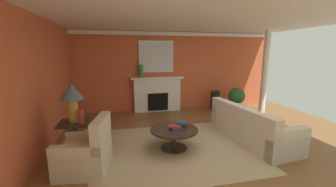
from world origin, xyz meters
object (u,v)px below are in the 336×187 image
object	(u,v)px
fireplace	(157,95)
side_table	(76,136)
table_lamp	(72,95)
vase_tall_corner	(215,100)
coffee_table	(174,134)
vase_on_side_table	(81,116)
armchair_near_window	(86,154)
mantel_mirror	(156,57)
sofa	(251,129)
vase_mantel_left	(141,71)
potted_plant	(236,98)

from	to	relation	value
fireplace	side_table	distance (m)	3.57
table_lamp	vase_tall_corner	bearing A→B (deg)	31.57
coffee_table	vase_on_side_table	distance (m)	1.88
armchair_near_window	vase_tall_corner	size ratio (longest dim) A/B	1.41
side_table	mantel_mirror	bearing A→B (deg)	54.43
sofa	armchair_near_window	size ratio (longest dim) A/B	2.30
vase_mantel_left	vase_on_side_table	world-z (taller)	vase_mantel_left
fireplace	armchair_near_window	size ratio (longest dim) A/B	1.89
mantel_mirror	sofa	bearing A→B (deg)	-62.21
potted_plant	vase_on_side_table	bearing A→B (deg)	-153.74
mantel_mirror	vase_tall_corner	xyz separation A→B (m)	(2.03, -0.42, -1.54)
mantel_mirror	vase_mantel_left	size ratio (longest dim) A/B	2.81
side_table	vase_tall_corner	bearing A→B (deg)	31.57
coffee_table	sofa	bearing A→B (deg)	0.15
fireplace	vase_on_side_table	xyz separation A→B (m)	(-1.98, -2.98, 0.27)
armchair_near_window	vase_on_side_table	bearing A→B (deg)	104.80
potted_plant	sofa	bearing A→B (deg)	-113.17
vase_tall_corner	side_table	bearing A→B (deg)	-148.43
fireplace	vase_on_side_table	bearing A→B (deg)	-123.62
coffee_table	fireplace	bearing A→B (deg)	86.73
vase_on_side_table	potted_plant	bearing A→B (deg)	26.26
vase_mantel_left	potted_plant	xyz separation A→B (m)	(3.18, -0.65, -0.92)
mantel_mirror	table_lamp	xyz separation A→B (m)	(-2.13, -2.98, -0.66)
fireplace	vase_mantel_left	world-z (taller)	vase_mantel_left
sofa	vase_tall_corner	world-z (taller)	sofa
armchair_near_window	potted_plant	xyz separation A→B (m)	(4.48, 2.78, 0.19)
mantel_mirror	armchair_near_window	size ratio (longest dim) A/B	1.26
mantel_mirror	potted_plant	xyz separation A→B (m)	(2.63, -0.82, -1.39)
fireplace	coffee_table	world-z (taller)	fireplace
armchair_near_window	coffee_table	bearing A→B (deg)	15.57
vase_mantel_left	sofa	bearing A→B (deg)	-53.37
sofa	coffee_table	world-z (taller)	sofa
vase_on_side_table	fireplace	bearing A→B (deg)	56.38
armchair_near_window	vase_on_side_table	xyz separation A→B (m)	(-0.13, 0.50, 0.53)
sofa	table_lamp	world-z (taller)	table_lamp
mantel_mirror	vase_tall_corner	distance (m)	2.59
sofa	coffee_table	distance (m)	1.82
vase_mantel_left	table_lamp	bearing A→B (deg)	-119.36
mantel_mirror	table_lamp	bearing A→B (deg)	-125.57
armchair_near_window	side_table	bearing A→B (deg)	114.48
armchair_near_window	vase_on_side_table	distance (m)	0.74
side_table	vase_tall_corner	distance (m)	4.89
vase_tall_corner	vase_mantel_left	world-z (taller)	vase_mantel_left
mantel_mirror	armchair_near_window	distance (m)	4.34
sofa	side_table	size ratio (longest dim) A/B	3.12
armchair_near_window	side_table	world-z (taller)	armchair_near_window
fireplace	mantel_mirror	xyz separation A→B (m)	(-0.00, 0.12, 1.31)
table_lamp	vase_on_side_table	bearing A→B (deg)	-38.66
fireplace	armchair_near_window	world-z (taller)	fireplace
side_table	potted_plant	bearing A→B (deg)	24.35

